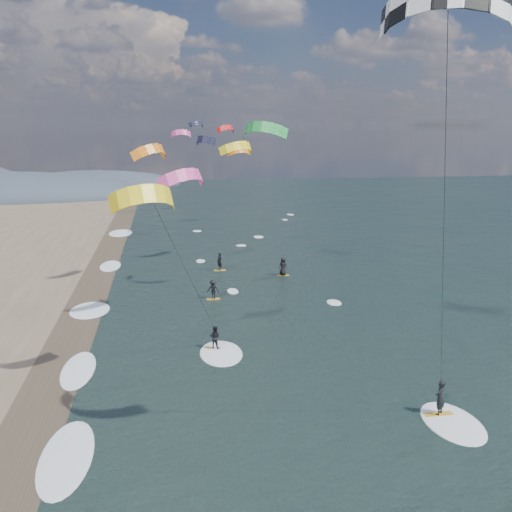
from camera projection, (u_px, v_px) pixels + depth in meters
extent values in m
cube|color=#382D23|center=(38.00, 414.00, 27.50)|extent=(3.00, 240.00, 0.00)
ellipsoid|color=#3D4756|center=(94.00, 186.00, 131.87)|extent=(40.00, 18.00, 7.00)
cube|color=gold|center=(439.00, 414.00, 27.43)|extent=(1.40, 0.42, 0.06)
imported|color=black|center=(440.00, 397.00, 27.23)|extent=(0.74, 0.73, 1.72)
ellipsoid|color=white|center=(453.00, 423.00, 26.71)|extent=(2.60, 4.20, 0.12)
cylinder|color=black|center=(444.00, 236.00, 22.14)|extent=(0.02, 0.02, 17.75)
cube|color=gold|center=(215.00, 348.00, 35.59)|extent=(1.12, 0.35, 0.05)
imported|color=black|center=(215.00, 337.00, 35.42)|extent=(0.87, 0.81, 1.42)
ellipsoid|color=white|center=(221.00, 353.00, 34.87)|extent=(2.60, 4.20, 0.12)
cylinder|color=black|center=(186.00, 270.00, 31.12)|extent=(0.02, 0.02, 11.50)
cube|color=gold|center=(213.00, 299.00, 45.68)|extent=(1.10, 0.35, 0.05)
imported|color=black|center=(213.00, 289.00, 45.50)|extent=(1.16, 0.93, 1.57)
cube|color=gold|center=(283.00, 275.00, 52.93)|extent=(1.10, 0.35, 0.05)
imported|color=black|center=(283.00, 266.00, 52.74)|extent=(0.98, 0.89, 1.67)
cube|color=gold|center=(220.00, 270.00, 54.79)|extent=(1.10, 0.35, 0.05)
imported|color=black|center=(220.00, 261.00, 54.59)|extent=(0.67, 0.74, 1.69)
ellipsoid|color=white|center=(47.00, 459.00, 23.83)|extent=(2.40, 5.40, 0.11)
ellipsoid|color=white|center=(78.00, 370.00, 32.49)|extent=(2.40, 5.40, 0.11)
ellipsoid|color=white|center=(99.00, 310.00, 43.08)|extent=(2.40, 5.40, 0.11)
ellipsoid|color=white|center=(115.00, 266.00, 56.56)|extent=(2.40, 5.40, 0.11)
ellipsoid|color=white|center=(126.00, 233.00, 73.89)|extent=(2.40, 5.40, 0.11)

